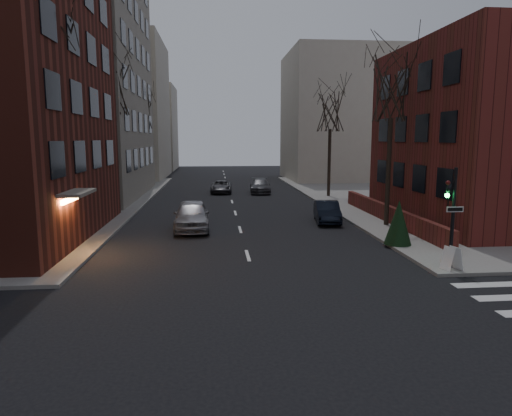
# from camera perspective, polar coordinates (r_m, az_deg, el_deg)

# --- Properties ---
(ground) EXTENTS (160.00, 160.00, 0.00)m
(ground) POSITION_cam_1_polar(r_m,az_deg,el_deg) (9.80, 4.62, -23.92)
(ground) COLOR black
(ground) RESTS_ON ground
(building_left_tan) EXTENTS (18.00, 18.00, 28.00)m
(building_left_tan) POSITION_cam_1_polar(r_m,az_deg,el_deg) (45.73, -26.51, 18.81)
(building_left_tan) COLOR gray
(building_left_tan) RESTS_ON ground
(building_right_brick) EXTENTS (12.00, 14.00, 11.00)m
(building_right_brick) POSITION_cam_1_polar(r_m,az_deg,el_deg) (32.54, 28.58, 8.04)
(building_right_brick) COLOR maroon
(building_right_brick) RESTS_ON ground
(low_wall_right) EXTENTS (0.35, 16.00, 1.00)m
(low_wall_right) POSITION_cam_1_polar(r_m,az_deg,el_deg) (29.55, 16.20, -0.66)
(low_wall_right) COLOR maroon
(low_wall_right) RESTS_ON sidewalk_far_right
(building_distant_la) EXTENTS (14.00, 16.00, 18.00)m
(building_distant_la) POSITION_cam_1_polar(r_m,az_deg,el_deg) (64.66, -17.69, 11.59)
(building_distant_la) COLOR #BCB39F
(building_distant_la) RESTS_ON ground
(building_distant_ra) EXTENTS (14.00, 14.00, 16.00)m
(building_distant_ra) POSITION_cam_1_polar(r_m,az_deg,el_deg) (60.47, 10.76, 11.13)
(building_distant_ra) COLOR #BCB39F
(building_distant_ra) RESTS_ON ground
(building_distant_lb) EXTENTS (10.00, 12.00, 14.00)m
(building_distant_lb) POSITION_cam_1_polar(r_m,az_deg,el_deg) (80.97, -13.64, 9.67)
(building_distant_lb) COLOR #BCB39F
(building_distant_lb) RESTS_ON ground
(traffic_signal) EXTENTS (0.76, 0.44, 4.00)m
(traffic_signal) POSITION_cam_1_polar(r_m,az_deg,el_deg) (19.82, 23.19, -1.80)
(traffic_signal) COLOR black
(traffic_signal) RESTS_ON sidewalk_far_right
(tree_left_a) EXTENTS (4.18, 4.18, 10.26)m
(tree_left_a) POSITION_cam_1_polar(r_m,az_deg,el_deg) (23.52, -24.32, 15.75)
(tree_left_a) COLOR #2D231C
(tree_left_a) RESTS_ON sidewalk_far_left
(tree_left_b) EXTENTS (4.40, 4.40, 10.80)m
(tree_left_b) POSITION_cam_1_polar(r_m,az_deg,el_deg) (35.09, -17.85, 14.24)
(tree_left_b) COLOR #2D231C
(tree_left_b) RESTS_ON sidewalk_far_left
(tree_left_c) EXTENTS (3.96, 3.96, 9.72)m
(tree_left_c) POSITION_cam_1_polar(r_m,az_deg,el_deg) (48.75, -14.19, 11.67)
(tree_left_c) COLOR #2D231C
(tree_left_c) RESTS_ON sidewalk_far_left
(tree_right_a) EXTENTS (3.96, 3.96, 9.72)m
(tree_right_a) POSITION_cam_1_polar(r_m,az_deg,el_deg) (28.20, 16.63, 13.94)
(tree_right_a) COLOR #2D231C
(tree_right_a) RESTS_ON sidewalk_far_right
(tree_right_b) EXTENTS (3.74, 3.74, 9.18)m
(tree_right_b) POSITION_cam_1_polar(r_m,az_deg,el_deg) (41.48, 9.29, 11.78)
(tree_right_b) COLOR #2D231C
(tree_right_b) RESTS_ON sidewalk_far_right
(streetlamp_near) EXTENTS (0.36, 0.36, 6.28)m
(streetlamp_near) POSITION_cam_1_polar(r_m,az_deg,el_deg) (30.88, -17.95, 6.35)
(streetlamp_near) COLOR black
(streetlamp_near) RESTS_ON sidewalk_far_left
(streetlamp_far) EXTENTS (0.36, 0.36, 6.28)m
(streetlamp_far) POSITION_cam_1_polar(r_m,az_deg,el_deg) (50.58, -13.01, 7.30)
(streetlamp_far) COLOR black
(streetlamp_far) RESTS_ON sidewalk_far_left
(parked_sedan) EXTENTS (1.96, 4.23, 1.34)m
(parked_sedan) POSITION_cam_1_polar(r_m,az_deg,el_deg) (29.23, 8.87, -0.47)
(parked_sedan) COLOR black
(parked_sedan) RESTS_ON ground
(car_lane_silver) EXTENTS (2.16, 5.06, 1.70)m
(car_lane_silver) POSITION_cam_1_polar(r_m,az_deg,el_deg) (26.80, -8.04, -0.89)
(car_lane_silver) COLOR #9F9EA3
(car_lane_silver) RESTS_ON ground
(car_lane_gray) EXTENTS (2.25, 4.88, 1.38)m
(car_lane_gray) POSITION_cam_1_polar(r_m,az_deg,el_deg) (44.56, 0.53, 2.79)
(car_lane_gray) COLOR #3C3C40
(car_lane_gray) RESTS_ON ground
(car_lane_far) EXTENTS (2.16, 4.40, 1.20)m
(car_lane_far) POSITION_cam_1_polar(r_m,az_deg,el_deg) (44.70, -4.37, 2.67)
(car_lane_far) COLOR #3D3C41
(car_lane_far) RESTS_ON ground
(sandwich_board) EXTENTS (0.55, 0.67, 0.94)m
(sandwich_board) POSITION_cam_1_polar(r_m,az_deg,el_deg) (19.59, 23.28, -5.78)
(sandwich_board) COLOR white
(sandwich_board) RESTS_ON sidewalk_far_right
(evergreen_shrub) EXTENTS (1.33, 1.33, 2.18)m
(evergreen_shrub) POSITION_cam_1_polar(r_m,az_deg,el_deg) (23.22, 17.38, -1.72)
(evergreen_shrub) COLOR black
(evergreen_shrub) RESTS_ON sidewalk_far_right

